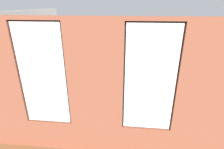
{
  "coord_description": "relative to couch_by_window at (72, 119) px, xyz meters",
  "views": [
    {
      "loc": [
        -0.68,
        6.09,
        3.25
      ],
      "look_at": [
        -0.08,
        0.4,
        0.94
      ],
      "focal_mm": 28.0,
      "sensor_mm": 36.0,
      "label": 1
    }
  ],
  "objects": [
    {
      "name": "ground_plane",
      "position": [
        -0.82,
        -2.25,
        -0.38
      ],
      "size": [
        6.72,
        6.57,
        0.1
      ],
      "primitive_type": "cube",
      "color": "brown"
    },
    {
      "name": "brick_wall_with_windows",
      "position": [
        -0.82,
        0.65,
        1.13
      ],
      "size": [
        6.12,
        0.3,
        3.06
      ],
      "color": "#9E5138",
      "rests_on": "ground_plane"
    },
    {
      "name": "white_wall_right",
      "position": [
        2.19,
        -2.05,
        1.2
      ],
      "size": [
        0.1,
        5.57,
        3.06
      ],
      "primitive_type": "cube",
      "color": "silver",
      "rests_on": "ground_plane"
    },
    {
      "name": "couch_by_window",
      "position": [
        0.0,
        0.0,
        0.0
      ],
      "size": [
        1.77,
        0.87,
        0.8
      ],
      "color": "black",
      "rests_on": "ground_plane"
    },
    {
      "name": "couch_left",
      "position": [
        -3.18,
        -1.63,
        -0.0
      ],
      "size": [
        0.98,
        2.13,
        0.8
      ],
      "rotation": [
        0.0,
        0.0,
        1.62
      ],
      "color": "black",
      "rests_on": "ground_plane"
    },
    {
      "name": "coffee_table",
      "position": [
        -1.08,
        -2.08,
        0.04
      ],
      "size": [
        1.57,
        0.88,
        0.41
      ],
      "color": "tan",
      "rests_on": "ground_plane"
    },
    {
      "name": "cup_ceramic",
      "position": [
        -1.08,
        -2.08,
        0.13
      ],
      "size": [
        0.08,
        0.08,
        0.1
      ],
      "primitive_type": "cylinder",
      "color": "#4C4C51",
      "rests_on": "coffee_table"
    },
    {
      "name": "candle_jar",
      "position": [
        -0.61,
        -1.95,
        0.13
      ],
      "size": [
        0.08,
        0.08,
        0.09
      ],
      "primitive_type": "cylinder",
      "color": "#B7333D",
      "rests_on": "coffee_table"
    },
    {
      "name": "table_plant_small",
      "position": [
        -1.2,
        -1.95,
        0.18
      ],
      "size": [
        0.12,
        0.12,
        0.19
      ],
      "color": "gray",
      "rests_on": "coffee_table"
    },
    {
      "name": "remote_silver",
      "position": [
        -0.89,
        -2.19,
        0.09
      ],
      "size": [
        0.16,
        0.15,
        0.02
      ],
      "primitive_type": "cube",
      "rotation": [
        0.0,
        0.0,
        5.47
      ],
      "color": "#B2B2B7",
      "rests_on": "coffee_table"
    },
    {
      "name": "remote_gray",
      "position": [
        -1.51,
        -2.23,
        0.09
      ],
      "size": [
        0.14,
        0.17,
        0.02
      ],
      "primitive_type": "cube",
      "rotation": [
        0.0,
        0.0,
        3.73
      ],
      "color": "#59595B",
      "rests_on": "coffee_table"
    },
    {
      "name": "media_console",
      "position": [
        1.89,
        -2.03,
        -0.04
      ],
      "size": [
        1.13,
        0.42,
        0.59
      ],
      "primitive_type": "cube",
      "color": "black",
      "rests_on": "ground_plane"
    },
    {
      "name": "tv_flatscreen",
      "position": [
        1.89,
        -2.03,
        0.64
      ],
      "size": [
        1.07,
        0.2,
        0.76
      ],
      "color": "black",
      "rests_on": "media_console"
    },
    {
      "name": "potted_plant_between_couches",
      "position": [
        -1.33,
        -0.04,
        0.59
      ],
      "size": [
        0.92,
        1.01,
        1.41
      ],
      "color": "gray",
      "rests_on": "ground_plane"
    },
    {
      "name": "potted_plant_foreground_right",
      "position": [
        1.58,
        -4.49,
        0.32
      ],
      "size": [
        0.69,
        0.84,
        1.23
      ],
      "color": "#9E5638",
      "rests_on": "ground_plane"
    },
    {
      "name": "potted_plant_mid_room_small",
      "position": [
        -1.4,
        -3.23,
        0.04
      ],
      "size": [
        0.34,
        0.34,
        0.55
      ],
      "color": "brown",
      "rests_on": "ground_plane"
    },
    {
      "name": "potted_plant_near_tv",
      "position": [
        1.34,
        -1.02,
        0.45
      ],
      "size": [
        0.88,
        0.88,
        1.38
      ],
      "color": "beige",
      "rests_on": "ground_plane"
    },
    {
      "name": "potted_plant_by_left_couch",
      "position": [
        -2.78,
        -3.13,
        0.01
      ],
      "size": [
        0.31,
        0.31,
        0.52
      ],
      "color": "brown",
      "rests_on": "ground_plane"
    },
    {
      "name": "potted_plant_corner_far_left",
      "position": [
        -3.34,
        0.11,
        0.28
      ],
      "size": [
        1.02,
        1.03,
        1.24
      ],
      "color": "#47423D",
      "rests_on": "ground_plane"
    },
    {
      "name": "potted_plant_corner_near_left",
      "position": [
        -3.33,
        -4.54,
        0.1
      ],
      "size": [
        0.35,
        0.35,
        0.67
      ],
      "color": "brown",
      "rests_on": "ground_plane"
    }
  ]
}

